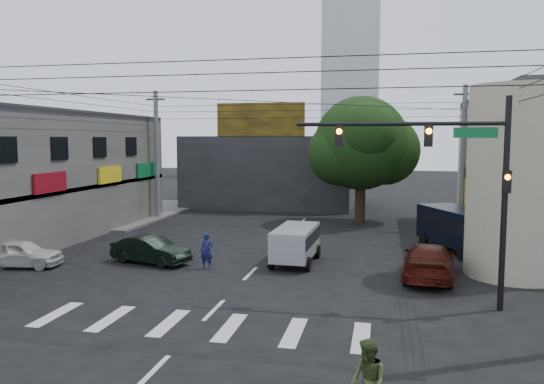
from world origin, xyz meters
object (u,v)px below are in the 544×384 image
(silver_minivan, at_px, (295,245))
(traffic_gantry, at_px, (453,168))
(maroon_sedan, at_px, (429,261))
(navy_van, at_px, (461,231))
(street_tree, at_px, (361,144))
(utility_pole_far_right, at_px, (463,158))
(white_compact, at_px, (21,253))
(dark_sedan, at_px, (151,250))
(pedestrian_olive, at_px, (368,382))
(utility_pole_far_left, at_px, (157,155))
(traffic_officer, at_px, (207,251))

(silver_minivan, bearing_deg, traffic_gantry, -128.25)
(maroon_sedan, xyz_separation_m, silver_minivan, (-5.87, 1.42, 0.12))
(silver_minivan, relative_size, navy_van, 0.68)
(street_tree, height_order, utility_pole_far_right, utility_pole_far_right)
(traffic_gantry, bearing_deg, white_compact, 173.61)
(silver_minivan, bearing_deg, navy_van, -59.22)
(maroon_sedan, height_order, silver_minivan, silver_minivan)
(dark_sedan, xyz_separation_m, pedestrian_olive, (10.34, -12.08, 0.23))
(utility_pole_far_left, bearing_deg, street_tree, 3.95)
(maroon_sedan, bearing_deg, white_compact, 11.65)
(utility_pole_far_right, relative_size, dark_sedan, 2.27)
(navy_van, xyz_separation_m, traffic_officer, (-11.59, -6.19, -0.29))
(dark_sedan, distance_m, white_compact, 5.78)
(street_tree, xyz_separation_m, white_compact, (-14.50, -15.95, -4.85))
(utility_pole_far_left, distance_m, silver_minivan, 17.23)
(dark_sedan, xyz_separation_m, traffic_officer, (2.92, -0.49, 0.17))
(utility_pole_far_right, distance_m, silver_minivan, 15.17)
(navy_van, distance_m, pedestrian_olive, 18.27)
(traffic_gantry, bearing_deg, street_tree, 101.99)
(street_tree, xyz_separation_m, maroon_sedan, (3.46, -14.11, -4.75))
(traffic_gantry, height_order, utility_pole_far_left, utility_pole_far_left)
(traffic_officer, bearing_deg, maroon_sedan, -0.60)
(dark_sedan, relative_size, silver_minivan, 1.02)
(pedestrian_olive, bearing_deg, dark_sedan, -168.32)
(white_compact, distance_m, maroon_sedan, 18.05)
(pedestrian_olive, bearing_deg, navy_van, 137.94)
(dark_sedan, xyz_separation_m, navy_van, (14.51, 5.70, 0.46))
(navy_van, height_order, traffic_officer, navy_van)
(street_tree, distance_m, maroon_sedan, 15.28)
(white_compact, distance_m, silver_minivan, 12.52)
(dark_sedan, relative_size, white_compact, 1.06)
(dark_sedan, bearing_deg, navy_van, -53.46)
(utility_pole_far_left, relative_size, silver_minivan, 2.30)
(utility_pole_far_left, relative_size, dark_sedan, 2.27)
(utility_pole_far_right, xyz_separation_m, white_compact, (-21.00, -14.95, -3.98))
(dark_sedan, distance_m, silver_minivan, 6.76)
(traffic_gantry, distance_m, silver_minivan, 9.11)
(utility_pole_far_left, relative_size, white_compact, 2.40)
(white_compact, xyz_separation_m, maroon_sedan, (17.96, 1.84, 0.10))
(utility_pole_far_right, height_order, dark_sedan, utility_pole_far_right)
(silver_minivan, xyz_separation_m, pedestrian_olive, (3.73, -13.48, 0.02))
(maroon_sedan, bearing_deg, traffic_officer, 8.59)
(dark_sedan, bearing_deg, pedestrian_olive, -124.35)
(utility_pole_far_right, bearing_deg, navy_van, -97.87)
(maroon_sedan, bearing_deg, dark_sedan, 5.70)
(silver_minivan, bearing_deg, maroon_sedan, -101.40)
(traffic_gantry, height_order, utility_pole_far_right, utility_pole_far_right)
(street_tree, height_order, navy_van, street_tree)
(street_tree, relative_size, pedestrian_olive, 5.02)
(utility_pole_far_right, bearing_deg, traffic_gantry, -98.94)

